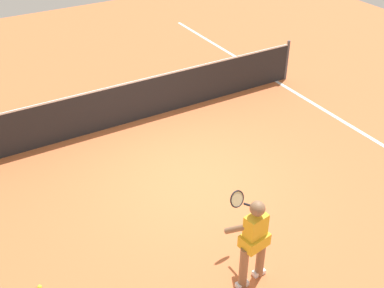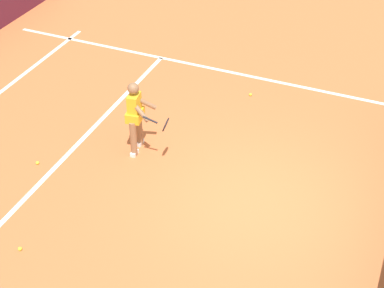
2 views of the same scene
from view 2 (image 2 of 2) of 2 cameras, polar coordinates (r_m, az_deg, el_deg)
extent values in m
plane|color=#C66638|center=(10.76, 6.30, -5.49)|extent=(23.75, 23.75, 0.00)
cube|color=white|center=(12.11, -11.54, -0.53)|extent=(8.39, 0.10, 0.01)
cube|color=white|center=(14.08, 11.57, 5.25)|extent=(0.10, 16.27, 0.01)
cylinder|color=#8C6647|center=(11.83, -5.15, 1.49)|extent=(0.13, 0.13, 0.78)
cylinder|color=#8C6647|center=(11.56, -5.70, 0.49)|extent=(0.13, 0.13, 0.78)
cube|color=white|center=(12.04, -5.06, 0.13)|extent=(0.20, 0.10, 0.08)
cube|color=white|center=(11.77, -5.60, -0.88)|extent=(0.20, 0.10, 0.08)
cube|color=gold|center=(11.33, -5.61, 3.67)|extent=(0.35, 0.25, 0.52)
cube|color=gold|center=(11.44, -5.55, 2.83)|extent=(0.44, 0.34, 0.20)
sphere|color=#8C6647|center=(11.12, -5.73, 5.39)|extent=(0.22, 0.22, 0.22)
cylinder|color=#8C6647|center=(11.39, -4.66, 4.06)|extent=(0.34, 0.45, 0.37)
cylinder|color=#8C6647|center=(11.16, -5.13, 3.25)|extent=(0.22, 0.48, 0.37)
cylinder|color=black|center=(10.95, -4.08, 2.36)|extent=(0.08, 0.30, 0.14)
torus|color=black|center=(10.91, -2.56, 1.89)|extent=(0.30, 0.16, 0.28)
cylinder|color=beige|center=(10.91, -2.56, 1.89)|extent=(0.25, 0.13, 0.23)
sphere|color=#D1E533|center=(10.21, -16.34, -9.73)|extent=(0.07, 0.07, 0.07)
sphere|color=#D1E533|center=(13.60, 5.69, 4.80)|extent=(0.07, 0.07, 0.07)
sphere|color=#D1E533|center=(11.87, -14.76, -1.78)|extent=(0.07, 0.07, 0.07)
camera|label=1|loc=(14.37, -15.46, 29.81)|focal=44.24mm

